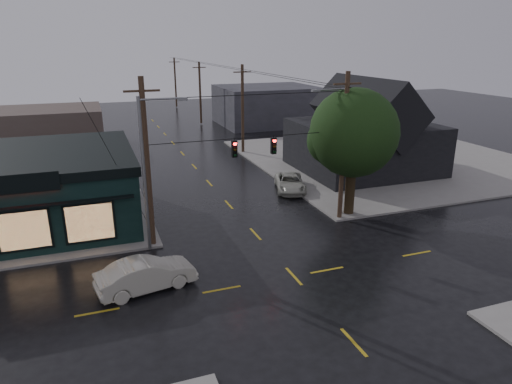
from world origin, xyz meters
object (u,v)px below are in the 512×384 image
object	(u,v)px
corner_tree	(354,133)
utility_pole_nw	(154,245)
suv_silver	(290,183)
utility_pole_ne	(339,219)
sedan_cream	(146,275)

from	to	relation	value
corner_tree	utility_pole_nw	distance (m)	15.26
utility_pole_nw	suv_silver	distance (m)	14.27
utility_pole_ne	suv_silver	size ratio (longest dim) A/B	2.06
utility_pole_nw	suv_silver	world-z (taller)	utility_pole_nw
utility_pole_nw	utility_pole_ne	distance (m)	13.00
corner_tree	sedan_cream	world-z (taller)	corner_tree
utility_pole_nw	utility_pole_ne	xyz separation A→B (m)	(13.00, 0.00, 0.00)
utility_pole_ne	suv_silver	world-z (taller)	utility_pole_ne
suv_silver	utility_pole_nw	bearing A→B (deg)	-132.28
sedan_cream	suv_silver	xyz separation A→B (m)	(13.38, 12.27, -0.13)
utility_pole_nw	sedan_cream	bearing A→B (deg)	-101.34
utility_pole_ne	sedan_cream	size ratio (longest dim) A/B	2.06
utility_pole_nw	sedan_cream	xyz separation A→B (m)	(-1.03, -5.15, 0.81)
utility_pole_nw	suv_silver	xyz separation A→B (m)	(12.35, 7.12, 0.68)
utility_pole_nw	sedan_cream	distance (m)	5.31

